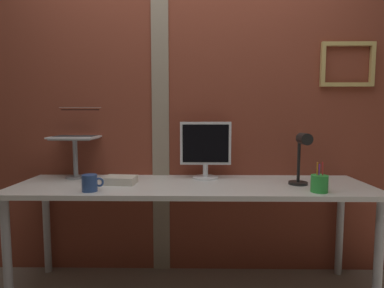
% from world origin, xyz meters
% --- Properties ---
extents(brick_wall_back, '(3.54, 0.16, 2.40)m').
position_xyz_m(brick_wall_back, '(0.00, 0.38, 1.20)').
color(brick_wall_back, brown).
rests_on(brick_wall_back, ground_plane).
extents(desk, '(2.28, 0.60, 0.72)m').
position_xyz_m(desk, '(0.04, 0.02, 0.66)').
color(desk, white).
rests_on(desk, ground_plane).
extents(monitor, '(0.35, 0.18, 0.40)m').
position_xyz_m(monitor, '(0.13, 0.20, 0.95)').
color(monitor, white).
rests_on(monitor, desk).
extents(laptop_stand, '(0.28, 0.22, 0.28)m').
position_xyz_m(laptop_stand, '(-0.79, 0.20, 0.91)').
color(laptop_stand, gray).
rests_on(laptop_stand, desk).
extents(laptop, '(0.31, 0.30, 0.22)m').
position_xyz_m(laptop, '(-0.79, 0.27, 1.06)').
color(laptop, white).
rests_on(laptop, laptop_stand).
extents(desk_lamp, '(0.12, 0.20, 0.34)m').
position_xyz_m(desk_lamp, '(0.72, -0.03, 0.93)').
color(desk_lamp, black).
rests_on(desk_lamp, desk).
extents(pen_cup, '(0.10, 0.10, 0.18)m').
position_xyz_m(pen_cup, '(0.77, -0.18, 0.78)').
color(pen_cup, green).
rests_on(pen_cup, desk).
extents(coffee_mug, '(0.13, 0.09, 0.10)m').
position_xyz_m(coffee_mug, '(-0.55, -0.18, 0.77)').
color(coffee_mug, '#2D4C8C').
rests_on(coffee_mug, desk).
extents(paper_clutter_stack, '(0.21, 0.16, 0.05)m').
position_xyz_m(paper_clutter_stack, '(-0.43, 0.02, 0.75)').
color(paper_clutter_stack, silver).
rests_on(paper_clutter_stack, desk).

